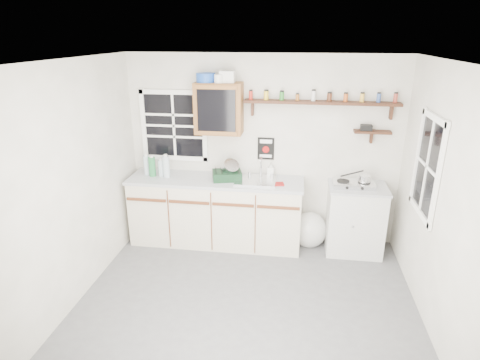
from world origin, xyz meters
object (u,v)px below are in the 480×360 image
at_px(main_cabinet, 216,211).
at_px(right_cabinet, 355,219).
at_px(hotplate, 353,184).
at_px(dish_rack, 228,173).
at_px(upper_cabinet, 219,108).
at_px(spice_shelf, 321,102).

distance_m(main_cabinet, right_cabinet, 1.84).
bearing_deg(hotplate, dish_rack, 178.27).
bearing_deg(right_cabinet, dish_rack, -179.48).
xyz_separation_m(upper_cabinet, dish_rack, (0.13, -0.13, -0.82)).
distance_m(spice_shelf, hotplate, 1.11).
bearing_deg(dish_rack, upper_cabinet, 120.31).
bearing_deg(main_cabinet, spice_shelf, 9.26).
relative_size(main_cabinet, right_cabinet, 2.54).
height_order(right_cabinet, spice_shelf, spice_shelf).
xyz_separation_m(upper_cabinet, spice_shelf, (1.27, 0.07, 0.10)).
distance_m(right_cabinet, spice_shelf, 1.58).
bearing_deg(hotplate, spice_shelf, 154.24).
height_order(right_cabinet, hotplate, hotplate).
bearing_deg(main_cabinet, upper_cabinet, 76.32).
xyz_separation_m(main_cabinet, spice_shelf, (1.31, 0.21, 1.47)).
xyz_separation_m(main_cabinet, hotplate, (1.77, 0.01, 0.48)).
bearing_deg(right_cabinet, spice_shelf, 160.44).
bearing_deg(dish_rack, right_cabinet, -14.33).
relative_size(dish_rack, hotplate, 0.83).
distance_m(right_cabinet, hotplate, 0.49).
bearing_deg(spice_shelf, hotplate, -24.21).
height_order(main_cabinet, upper_cabinet, upper_cabinet).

